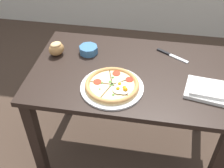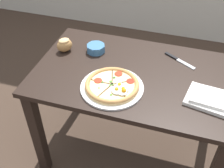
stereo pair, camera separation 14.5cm
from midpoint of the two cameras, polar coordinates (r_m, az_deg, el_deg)
name	(u,v)px [view 2 (the right image)]	position (r m, az deg, el deg)	size (l,w,h in m)	color
ground_plane	(130,151)	(2.11, 5.62, -13.41)	(12.00, 12.00, 0.00)	#3D2D23
dining_table	(134,89)	(1.66, 6.96, -1.18)	(1.13, 0.70, 0.72)	black
pizza	(112,86)	(1.46, 2.91, -0.48)	(0.33, 0.33, 0.05)	white
ramekin_bowl	(96,48)	(1.72, -0.89, 7.20)	(0.12, 0.12, 0.05)	teal
napkin_folded	(208,98)	(1.50, 21.57, -2.81)	(0.23, 0.21, 0.04)	silver
bread_piece_near	(64,45)	(1.73, -7.27, 7.84)	(0.12, 0.12, 0.09)	#B27F47
knife_main	(179,60)	(1.72, 15.87, 4.54)	(0.19, 0.13, 0.01)	silver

